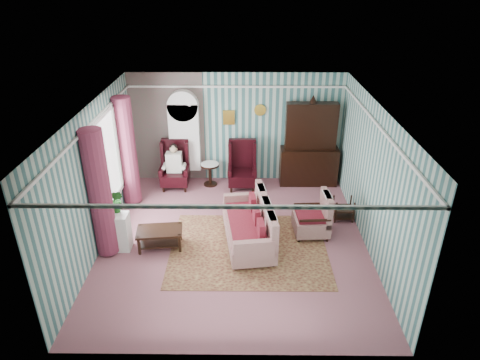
{
  "coord_description": "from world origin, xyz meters",
  "views": [
    {
      "loc": [
        0.19,
        -7.57,
        5.22
      ],
      "look_at": [
        0.11,
        0.6,
        1.14
      ],
      "focal_mm": 32.0,
      "sensor_mm": 36.0,
      "label": 1
    }
  ],
  "objects_px": {
    "seated_woman": "(175,167)",
    "nest_table": "(343,209)",
    "floral_armchair": "(312,213)",
    "coffee_table": "(160,238)",
    "wingback_left": "(175,165)",
    "dresser_hutch": "(310,142)",
    "round_side_table": "(210,174)",
    "bookcase": "(185,142)",
    "sofa": "(248,220)",
    "plant_stand": "(116,232)",
    "wingback_right": "(242,166)"
  },
  "relations": [
    {
      "from": "bookcase",
      "to": "plant_stand",
      "type": "bearing_deg",
      "value": -108.49
    },
    {
      "from": "coffee_table",
      "to": "bookcase",
      "type": "bearing_deg",
      "value": 86.74
    },
    {
      "from": "nest_table",
      "to": "plant_stand",
      "type": "relative_size",
      "value": 0.68
    },
    {
      "from": "floral_armchair",
      "to": "wingback_left",
      "type": "bearing_deg",
      "value": 52.23
    },
    {
      "from": "nest_table",
      "to": "sofa",
      "type": "relative_size",
      "value": 0.27
    },
    {
      "from": "wingback_right",
      "to": "coffee_table",
      "type": "relative_size",
      "value": 1.36
    },
    {
      "from": "bookcase",
      "to": "coffee_table",
      "type": "bearing_deg",
      "value": -93.26
    },
    {
      "from": "round_side_table",
      "to": "floral_armchair",
      "type": "xyz_separation_m",
      "value": [
        2.34,
        -2.34,
        0.23
      ]
    },
    {
      "from": "dresser_hutch",
      "to": "seated_woman",
      "type": "distance_m",
      "value": 3.56
    },
    {
      "from": "wingback_right",
      "to": "seated_woman",
      "type": "distance_m",
      "value": 1.75
    },
    {
      "from": "plant_stand",
      "to": "dresser_hutch",
      "type": "bearing_deg",
      "value": 35.08
    },
    {
      "from": "bookcase",
      "to": "round_side_table",
      "type": "height_order",
      "value": "bookcase"
    },
    {
      "from": "wingback_right",
      "to": "coffee_table",
      "type": "distance_m",
      "value": 3.2
    },
    {
      "from": "plant_stand",
      "to": "floral_armchair",
      "type": "bearing_deg",
      "value": 7.95
    },
    {
      "from": "dresser_hutch",
      "to": "round_side_table",
      "type": "height_order",
      "value": "dresser_hutch"
    },
    {
      "from": "nest_table",
      "to": "plant_stand",
      "type": "bearing_deg",
      "value": -166.16
    },
    {
      "from": "round_side_table",
      "to": "wingback_right",
      "type": "bearing_deg",
      "value": -10.01
    },
    {
      "from": "seated_woman",
      "to": "nest_table",
      "type": "relative_size",
      "value": 2.19
    },
    {
      "from": "bookcase",
      "to": "seated_woman",
      "type": "height_order",
      "value": "bookcase"
    },
    {
      "from": "coffee_table",
      "to": "wingback_left",
      "type": "bearing_deg",
      "value": 91.57
    },
    {
      "from": "round_side_table",
      "to": "sofa",
      "type": "height_order",
      "value": "sofa"
    },
    {
      "from": "wingback_right",
      "to": "floral_armchair",
      "type": "xyz_separation_m",
      "value": [
        1.49,
        -2.19,
        -0.09
      ]
    },
    {
      "from": "dresser_hutch",
      "to": "wingback_right",
      "type": "relative_size",
      "value": 1.89
    },
    {
      "from": "dresser_hutch",
      "to": "round_side_table",
      "type": "distance_m",
      "value": 2.75
    },
    {
      "from": "coffee_table",
      "to": "dresser_hutch",
      "type": "bearing_deg",
      "value": 40.92
    },
    {
      "from": "bookcase",
      "to": "seated_woman",
      "type": "relative_size",
      "value": 1.9
    },
    {
      "from": "wingback_right",
      "to": "sofa",
      "type": "xyz_separation_m",
      "value": [
        0.13,
        -2.52,
        -0.08
      ]
    },
    {
      "from": "plant_stand",
      "to": "seated_woman",
      "type": "bearing_deg",
      "value": 73.78
    },
    {
      "from": "floral_armchair",
      "to": "coffee_table",
      "type": "distance_m",
      "value": 3.23
    },
    {
      "from": "dresser_hutch",
      "to": "plant_stand",
      "type": "xyz_separation_m",
      "value": [
        -4.3,
        -3.02,
        -0.78
      ]
    },
    {
      "from": "seated_woman",
      "to": "coffee_table",
      "type": "xyz_separation_m",
      "value": [
        0.07,
        -2.7,
        -0.38
      ]
    },
    {
      "from": "seated_woman",
      "to": "floral_armchair",
      "type": "distance_m",
      "value": 3.91
    },
    {
      "from": "nest_table",
      "to": "floral_armchair",
      "type": "height_order",
      "value": "floral_armchair"
    },
    {
      "from": "round_side_table",
      "to": "nest_table",
      "type": "bearing_deg",
      "value": -28.2
    },
    {
      "from": "coffee_table",
      "to": "wingback_right",
      "type": "bearing_deg",
      "value": 58.17
    },
    {
      "from": "bookcase",
      "to": "seated_woman",
      "type": "bearing_deg",
      "value": -122.66
    },
    {
      "from": "dresser_hutch",
      "to": "plant_stand",
      "type": "relative_size",
      "value": 2.95
    },
    {
      "from": "dresser_hutch",
      "to": "bookcase",
      "type": "bearing_deg",
      "value": 177.89
    },
    {
      "from": "floral_armchair",
      "to": "coffee_table",
      "type": "bearing_deg",
      "value": 95.42
    },
    {
      "from": "plant_stand",
      "to": "floral_armchair",
      "type": "height_order",
      "value": "floral_armchair"
    },
    {
      "from": "seated_woman",
      "to": "sofa",
      "type": "distance_m",
      "value": 3.14
    },
    {
      "from": "wingback_right",
      "to": "round_side_table",
      "type": "relative_size",
      "value": 2.08
    },
    {
      "from": "wingback_right",
      "to": "floral_armchair",
      "type": "distance_m",
      "value": 2.65
    },
    {
      "from": "wingback_left",
      "to": "sofa",
      "type": "distance_m",
      "value": 3.15
    },
    {
      "from": "bookcase",
      "to": "nest_table",
      "type": "distance_m",
      "value": 4.37
    },
    {
      "from": "wingback_right",
      "to": "sofa",
      "type": "bearing_deg",
      "value": -87.0
    },
    {
      "from": "round_side_table",
      "to": "coffee_table",
      "type": "height_order",
      "value": "round_side_table"
    },
    {
      "from": "seated_woman",
      "to": "dresser_hutch",
      "type": "bearing_deg",
      "value": 4.41
    },
    {
      "from": "dresser_hutch",
      "to": "nest_table",
      "type": "height_order",
      "value": "dresser_hutch"
    },
    {
      "from": "dresser_hutch",
      "to": "round_side_table",
      "type": "relative_size",
      "value": 3.93
    }
  ]
}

